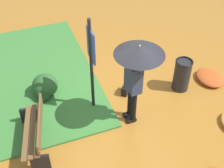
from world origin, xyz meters
The scene contains 9 objects.
ground_plane centered at (0.00, 0.00, 0.00)m, with size 18.00×18.00×0.00m, color #9E6623.
grass_verge centered at (-2.03, -2.29, 0.03)m, with size 4.80×4.00×0.05m.
person_with_umbrella centered at (0.27, 0.02, 1.55)m, with size 0.96×0.96×2.04m.
info_sign_post centered at (-0.46, -0.65, 1.44)m, with size 0.44×0.07×2.30m.
handbag centered at (-0.62, 0.22, 0.13)m, with size 0.31×0.31×0.37m.
park_bench centered at (0.19, -2.08, 0.40)m, with size 1.42×0.67×0.75m.
trash_bin centered at (-0.31, 1.54, 0.42)m, with size 0.42×0.42×0.83m.
shrub_cluster centered at (-1.23, -1.62, 0.26)m, with size 0.67×0.61×0.55m.
leaf_pile_by_bench centered at (-0.30, 2.40, 0.09)m, with size 0.79×0.63×0.17m.
Camera 1 is at (4.45, -2.06, 5.13)m, focal length 49.51 mm.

